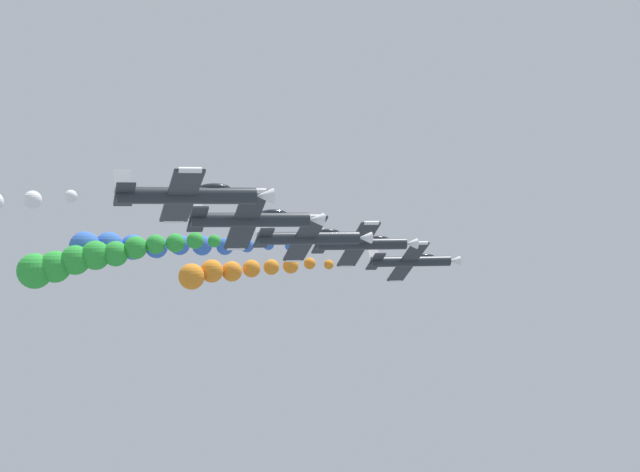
% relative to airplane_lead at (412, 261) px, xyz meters
% --- Properties ---
extents(airplane_lead, '(8.55, 10.35, 4.93)m').
position_rel_airplane_lead_xyz_m(airplane_lead, '(0.00, 0.00, 0.00)').
color(airplane_lead, '#23282D').
extents(smoke_trail_lead, '(4.42, 18.76, 2.94)m').
position_rel_airplane_lead_xyz_m(smoke_trail_lead, '(1.74, -20.18, -0.66)').
color(smoke_trail_lead, orange).
extents(airplane_left_inner, '(8.58, 10.35, 4.87)m').
position_rel_airplane_lead_xyz_m(airplane_left_inner, '(9.17, -8.54, 2.26)').
color(airplane_left_inner, '#23282D').
extents(smoke_trail_left_inner, '(4.62, 20.86, 2.66)m').
position_rel_airplane_lead_xyz_m(smoke_trail_left_inner, '(10.83, -29.87, 2.29)').
color(smoke_trail_left_inner, blue).
extents(airplane_right_inner, '(8.79, 10.35, 4.43)m').
position_rel_airplane_lead_xyz_m(airplane_right_inner, '(17.26, -15.95, 3.10)').
color(airplane_right_inner, '#23282D').
extents(smoke_trail_right_inner, '(4.42, 18.16, 4.69)m').
position_rel_airplane_lead_xyz_m(smoke_trail_right_inner, '(15.79, -34.87, 1.40)').
color(smoke_trail_right_inner, green).
extents(airplane_left_outer, '(8.60, 10.35, 4.83)m').
position_rel_airplane_lead_xyz_m(airplane_left_outer, '(26.80, -22.99, 4.79)').
color(airplane_left_outer, '#23282D').
extents(airplane_right_outer, '(9.11, 10.35, 3.59)m').
position_rel_airplane_lead_xyz_m(airplane_right_outer, '(35.64, -28.91, 6.46)').
color(airplane_right_outer, '#23282D').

